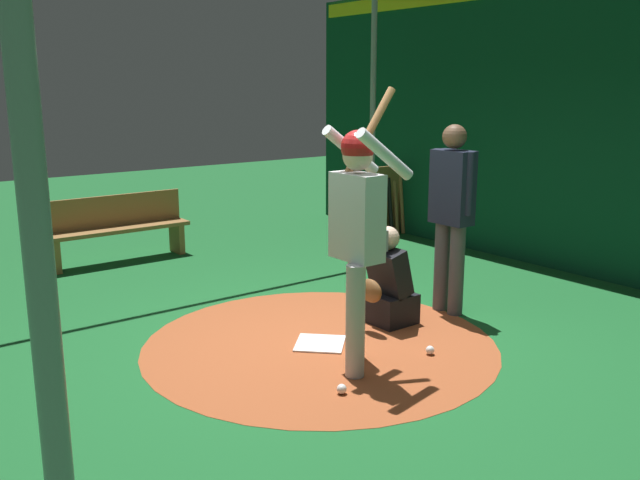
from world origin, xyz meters
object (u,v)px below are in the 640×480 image
at_px(bat_rack, 394,202).
at_px(bench, 116,227).
at_px(catcher, 388,286).
at_px(baseball_0, 430,350).
at_px(batter, 358,225).
at_px(umpire, 452,208).
at_px(baseball_1, 342,389).
at_px(home_plate, 320,343).

height_order(bat_rack, bench, bat_rack).
xyz_separation_m(catcher, baseball_0, (0.25, 0.80, -0.33)).
bearing_deg(baseball_0, batter, -16.64).
relative_size(umpire, baseball_1, 25.37).
bearing_deg(catcher, umpire, 171.65).
xyz_separation_m(batter, bench, (0.24, -4.52, -0.73)).
bearing_deg(bench, bat_rack, 166.49).
distance_m(umpire, baseball_1, 2.44).
distance_m(bat_rack, baseball_1, 5.73).
height_order(baseball_0, baseball_1, same).
relative_size(bench, baseball_1, 25.41).
bearing_deg(umpire, batter, 16.83).
xyz_separation_m(bench, baseball_1, (0.18, 4.85, -0.41)).
height_order(bat_rack, baseball_1, bat_rack).
relative_size(catcher, baseball_0, 12.93).
bearing_deg(baseball_0, umpire, -144.63).
relative_size(catcher, bench, 0.51).
bearing_deg(catcher, home_plate, 2.72).
xyz_separation_m(bench, baseball_0, (-0.90, 4.72, -0.41)).
height_order(home_plate, baseball_0, baseball_0).
bearing_deg(bat_rack, bench, -13.51).
distance_m(catcher, umpire, 1.01).
distance_m(bench, baseball_0, 4.82).
distance_m(catcher, bat_rack, 4.12).
bearing_deg(batter, baseball_0, 163.36).
bearing_deg(baseball_1, home_plate, -118.23).
xyz_separation_m(home_plate, umpire, (-1.57, 0.07, 1.06)).
bearing_deg(baseball_0, baseball_1, 7.05).
height_order(home_plate, catcher, catcher).
distance_m(batter, baseball_1, 1.26).
bearing_deg(baseball_1, bench, -92.12).
bearing_deg(home_plate, bench, -85.70).
relative_size(bat_rack, bench, 0.56).
relative_size(batter, bat_rack, 2.12).
bearing_deg(baseball_0, bat_rack, -129.71).
height_order(umpire, baseball_0, umpire).
relative_size(bench, baseball_0, 25.41).
bearing_deg(umpire, bat_rack, -125.00).
distance_m(batter, bat_rack, 5.23).
bearing_deg(baseball_1, catcher, -144.95).
height_order(umpire, baseball_1, umpire).
xyz_separation_m(bat_rack, baseball_1, (4.19, 3.88, -0.45)).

